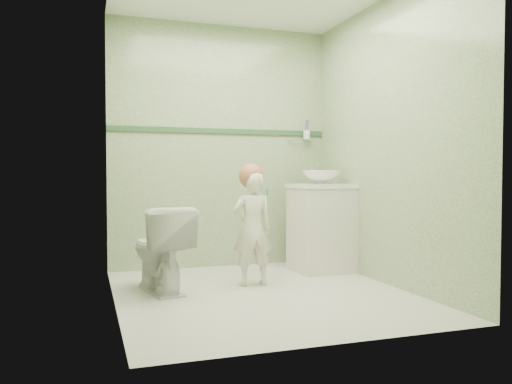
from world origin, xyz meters
name	(u,v)px	position (x,y,z in m)	size (l,w,h in m)	color
ground	(262,293)	(0.00, 0.00, 0.00)	(2.50, 2.50, 0.00)	beige
room_shell	(262,138)	(0.00, 0.00, 1.20)	(2.50, 2.54, 2.40)	gray
trim_stripe	(221,131)	(0.00, 1.24, 1.35)	(2.20, 0.02, 0.05)	#2E5332
vanity	(321,229)	(0.84, 0.70, 0.40)	(0.52, 0.50, 0.80)	silver
counter	(321,186)	(0.84, 0.70, 0.81)	(0.54, 0.52, 0.04)	white
basin	(321,177)	(0.84, 0.70, 0.89)	(0.37, 0.37, 0.13)	white
faucet	(313,169)	(0.84, 0.89, 0.97)	(0.03, 0.13, 0.18)	silver
cup_holder	(306,135)	(0.89, 1.18, 1.33)	(0.26, 0.07, 0.21)	silver
toilet	(160,249)	(-0.74, 0.31, 0.34)	(0.38, 0.66, 0.67)	white
toddler	(252,229)	(0.02, 0.30, 0.47)	(0.34, 0.23, 0.94)	beige
hair_cap	(251,176)	(0.02, 0.33, 0.90)	(0.21, 0.21, 0.21)	#A76341
teal_toothbrush	(266,191)	(0.09, 0.18, 0.78)	(0.11, 0.13, 0.08)	#059B71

